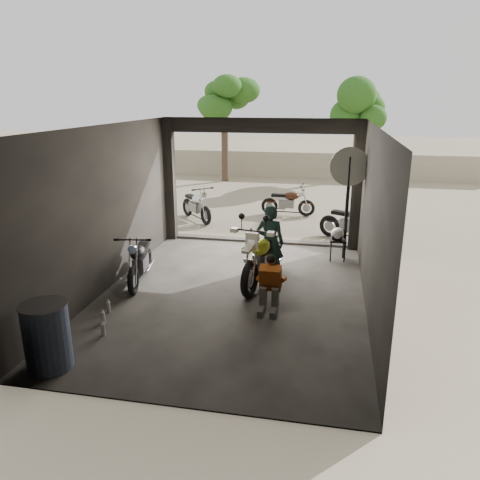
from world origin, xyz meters
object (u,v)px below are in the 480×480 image
at_px(helmet, 337,234).
at_px(oil_drum, 47,337).
at_px(stool, 338,242).
at_px(main_bike, 262,253).
at_px(sign_post, 348,184).
at_px(outside_bike_c, 353,220).
at_px(left_bike, 140,257).
at_px(rider, 270,243).
at_px(outside_bike_a, 196,203).
at_px(mechanic, 269,286).
at_px(outside_bike_b, 288,200).

xyz_separation_m(helmet, oil_drum, (-3.97, -5.41, -0.17)).
bearing_deg(stool, main_bike, -131.17).
xyz_separation_m(oil_drum, sign_post, (4.15, 5.58, 1.31)).
height_order(main_bike, outside_bike_c, main_bike).
distance_m(left_bike, rider, 2.69).
bearing_deg(outside_bike_a, mechanic, -105.20).
bearing_deg(main_bike, outside_bike_c, 71.16).
relative_size(mechanic, stool, 1.90).
xyz_separation_m(main_bike, rider, (0.11, 0.27, 0.14)).
distance_m(outside_bike_c, rider, 3.61).
bearing_deg(rider, stool, -132.46).
distance_m(outside_bike_b, helmet, 4.45).
bearing_deg(mechanic, outside_bike_a, 118.41).
bearing_deg(outside_bike_b, sign_post, -154.31).
bearing_deg(left_bike, sign_post, 18.77).
bearing_deg(rider, oil_drum, 58.31).
height_order(mechanic, oil_drum, mechanic).
bearing_deg(oil_drum, sign_post, 53.39).
xyz_separation_m(outside_bike_a, mechanic, (3.09, -5.99, -0.05)).
bearing_deg(helmet, oil_drum, -116.88).
bearing_deg(outside_bike_c, helmet, -166.64).
height_order(outside_bike_c, rider, rider).
height_order(outside_bike_a, helmet, outside_bike_a).
height_order(outside_bike_b, mechanic, outside_bike_b).
bearing_deg(rider, outside_bike_c, -118.44).
bearing_deg(outside_bike_c, oil_drum, 175.24).
relative_size(oil_drum, sign_post, 0.37).
distance_m(outside_bike_a, helmet, 5.20).
bearing_deg(outside_bike_c, rider, 177.09).
height_order(outside_bike_a, stool, outside_bike_a).
relative_size(main_bike, oil_drum, 2.02).
bearing_deg(stool, outside_bike_c, 77.11).
height_order(left_bike, outside_bike_b, left_bike).
bearing_deg(main_bike, oil_drum, -113.36).
bearing_deg(outside_bike_c, outside_bike_a, 101.43).
bearing_deg(mechanic, oil_drum, -138.19).
relative_size(main_bike, outside_bike_c, 1.18).
height_order(outside_bike_c, helmet, outside_bike_c).
bearing_deg(helmet, mechanic, -101.94).
relative_size(outside_bike_b, rider, 0.94).
bearing_deg(left_bike, mechanic, -27.69).
xyz_separation_m(left_bike, helmet, (3.97, 2.13, 0.12)).
xyz_separation_m(main_bike, stool, (1.52, 1.74, -0.21)).
distance_m(left_bike, outside_bike_b, 6.76).
bearing_deg(outside_bike_b, oil_drum, 168.21).
bearing_deg(outside_bike_a, rider, -99.37).
height_order(helmet, sign_post, sign_post).
bearing_deg(outside_bike_a, helmet, -77.43).
xyz_separation_m(rider, mechanic, (0.21, -1.57, -0.31)).
xyz_separation_m(outside_bike_a, helmet, (4.26, -2.98, 0.12)).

